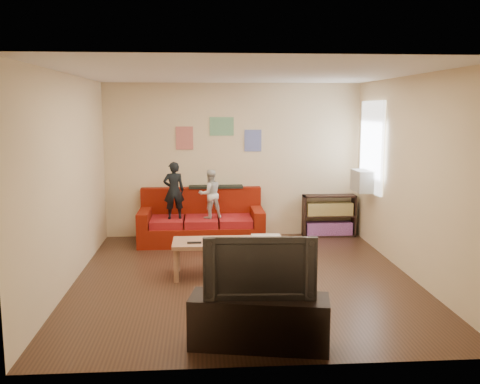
{
  "coord_description": "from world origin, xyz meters",
  "views": [
    {
      "loc": [
        -0.56,
        -6.9,
        2.26
      ],
      "look_at": [
        0.0,
        0.8,
        1.05
      ],
      "focal_mm": 40.0,
      "sensor_mm": 36.0,
      "label": 1
    }
  ],
  "objects": [
    {
      "name": "tissue",
      "position": [
        0.84,
        1.3,
        0.05
      ],
      "size": [
        0.1,
        0.1,
        0.09
      ],
      "primitive_type": "sphere",
      "rotation": [
        0.0,
        0.0,
        0.06
      ],
      "color": "white",
      "rests_on": "ground"
    },
    {
      "name": "tv_stand",
      "position": [
        -0.03,
        -2.08,
        0.25
      ],
      "size": [
        1.38,
        0.68,
        0.49
      ],
      "primitive_type": "cube",
      "rotation": [
        0.0,
        0.0,
        -0.19
      ],
      "color": "black",
      "rests_on": "ground"
    },
    {
      "name": "artwork_left",
      "position": [
        -0.85,
        2.48,
        1.75
      ],
      "size": [
        0.3,
        0.01,
        0.4
      ],
      "primitive_type": "cube",
      "color": "#D87266",
      "rests_on": "room_shell"
    },
    {
      "name": "file_box",
      "position": [
        0.43,
        1.09,
        0.16
      ],
      "size": [
        0.45,
        0.34,
        0.31
      ],
      "color": "beige",
      "rests_on": "ground"
    },
    {
      "name": "artwork_right",
      "position": [
        0.35,
        2.48,
        1.7
      ],
      "size": [
        0.3,
        0.01,
        0.38
      ],
      "primitive_type": "cube",
      "color": "#727FCC",
      "rests_on": "room_shell"
    },
    {
      "name": "sofa",
      "position": [
        -0.57,
        2.07,
        0.31
      ],
      "size": [
        2.09,
        0.96,
        0.92
      ],
      "color": "maroon",
      "rests_on": "ground"
    },
    {
      "name": "room_shell",
      "position": [
        0.0,
        0.0,
        1.35
      ],
      "size": [
        4.52,
        5.02,
        2.72
      ],
      "color": "#452B1D",
      "rests_on": "ground"
    },
    {
      "name": "ac_unit",
      "position": [
        2.1,
        1.65,
        1.08
      ],
      "size": [
        0.28,
        0.55,
        0.35
      ],
      "primitive_type": "cube",
      "color": "#B7B2A3",
      "rests_on": "window"
    },
    {
      "name": "coffee_table",
      "position": [
        -0.42,
        0.14,
        0.42
      ],
      "size": [
        1.09,
        0.6,
        0.49
      ],
      "color": "tan",
      "rests_on": "ground"
    },
    {
      "name": "television",
      "position": [
        -0.03,
        -2.08,
        0.8
      ],
      "size": [
        1.06,
        0.19,
        0.61
      ],
      "primitive_type": "imported",
      "rotation": [
        0.0,
        0.0,
        -0.05
      ],
      "color": "black",
      "rests_on": "tv_stand"
    },
    {
      "name": "window",
      "position": [
        2.22,
        1.65,
        1.64
      ],
      "size": [
        0.04,
        1.08,
        1.48
      ],
      "primitive_type": "cube",
      "color": "white",
      "rests_on": "room_shell"
    },
    {
      "name": "child_a",
      "position": [
        -1.02,
        1.9,
        0.92
      ],
      "size": [
        0.38,
        0.28,
        0.95
      ],
      "primitive_type": "imported",
      "rotation": [
        0.0,
        0.0,
        3.29
      ],
      "color": "black",
      "rests_on": "sofa"
    },
    {
      "name": "remote",
      "position": [
        -0.67,
        0.02,
        0.5
      ],
      "size": [
        0.19,
        0.05,
        0.02
      ],
      "primitive_type": "cube",
      "rotation": [
        0.0,
        0.0,
        0.0
      ],
      "color": "black",
      "rests_on": "coffee_table"
    },
    {
      "name": "artwork_center",
      "position": [
        -0.2,
        2.48,
        1.95
      ],
      "size": [
        0.42,
        0.01,
        0.32
      ],
      "primitive_type": "cube",
      "color": "#72B27F",
      "rests_on": "room_shell"
    },
    {
      "name": "game_controller",
      "position": [
        -0.22,
        0.19,
        0.5
      ],
      "size": [
        0.13,
        0.08,
        0.03
      ],
      "primitive_type": "cube",
      "rotation": [
        0.0,
        0.0,
        -0.37
      ],
      "color": "white",
      "rests_on": "coffee_table"
    },
    {
      "name": "bookshelf",
      "position": [
        1.7,
        2.3,
        0.33
      ],
      "size": [
        0.93,
        0.28,
        0.74
      ],
      "color": "black",
      "rests_on": "ground"
    },
    {
      "name": "child_b",
      "position": [
        -0.42,
        1.9,
        0.85
      ],
      "size": [
        0.48,
        0.42,
        0.82
      ],
      "primitive_type": "imported",
      "rotation": [
        0.0,
        0.0,
        3.47
      ],
      "color": "silver",
      "rests_on": "sofa"
    }
  ]
}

